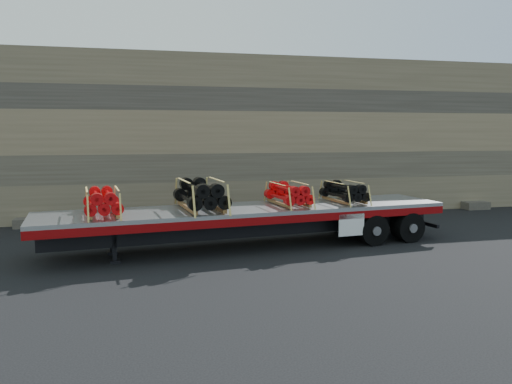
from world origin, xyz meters
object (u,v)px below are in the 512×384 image
Objects in this scene: bundle_midfront at (201,195)px; bundle_rear at (344,192)px; bundle_front at (102,202)px; trailer at (249,227)px; bundle_midrear at (288,194)px.

bundle_midfront is 1.34× the size of bundle_rear.
bundle_front is 1.10× the size of bundle_rear.
trailer is 5.24× the size of bundle_midfront.
bundle_midrear is (1.36, 0.15, 1.01)m from trailer.
bundle_rear reaches higher than trailer.
trailer is at bearing -180.00° from bundle_rear.
bundle_front reaches higher than bundle_rear.
bundle_front is 7.95m from bundle_rear.
bundle_midfront is at bearing -180.00° from bundle_rear.
bundle_midrear is at bearing 0.00° from bundle_front.
bundle_midrear is (2.94, 0.32, -0.10)m from bundle_midfront.
bundle_front reaches higher than trailer.
bundle_midrear reaches higher than bundle_rear.
bundle_front is 5.88m from bundle_midrear.
bundle_midfront is 2.96m from bundle_midrear.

